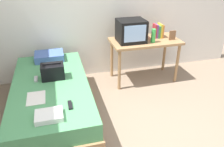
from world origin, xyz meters
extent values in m
plane|color=#84705B|center=(0.00, 0.00, 0.00)|extent=(8.00, 8.00, 0.00)
cube|color=silver|center=(0.00, 2.00, 1.30)|extent=(5.20, 0.10, 2.60)
cube|color=#9E754C|center=(-1.00, 0.83, 0.16)|extent=(1.00, 2.00, 0.32)
cube|color=#4C935B|center=(-1.00, 0.83, 0.42)|extent=(0.97, 1.94, 0.21)
cube|color=#9E754C|center=(0.60, 1.52, 0.72)|extent=(1.16, 0.60, 0.04)
cylinder|color=#9E754C|center=(0.08, 1.28, 0.35)|extent=(0.05, 0.05, 0.70)
cylinder|color=#9E754C|center=(1.12, 1.28, 0.35)|extent=(0.05, 0.05, 0.70)
cylinder|color=#9E754C|center=(0.08, 1.76, 0.35)|extent=(0.05, 0.05, 0.70)
cylinder|color=#9E754C|center=(1.12, 1.76, 0.35)|extent=(0.05, 0.05, 0.70)
cube|color=black|center=(0.34, 1.52, 0.92)|extent=(0.44, 0.38, 0.36)
cube|color=#8CB2E0|center=(0.34, 1.33, 0.93)|extent=(0.35, 0.01, 0.26)
cylinder|color=green|center=(0.67, 1.39, 0.85)|extent=(0.07, 0.07, 0.22)
cube|color=#B72D33|center=(0.79, 1.60, 0.86)|extent=(0.02, 0.14, 0.24)
cube|color=#7A3D89|center=(0.82, 1.60, 0.85)|extent=(0.03, 0.14, 0.23)
cube|color=#337F47|center=(0.86, 1.60, 0.84)|extent=(0.03, 0.17, 0.21)
cube|color=gold|center=(0.89, 1.60, 0.86)|extent=(0.03, 0.16, 0.24)
cube|color=#CC7233|center=(0.92, 1.60, 0.85)|extent=(0.03, 0.15, 0.22)
cube|color=brown|center=(1.03, 1.42, 0.82)|extent=(0.11, 0.02, 0.16)
cube|color=#4766AD|center=(-0.99, 1.61, 0.58)|extent=(0.44, 0.34, 0.11)
cube|color=black|center=(-0.95, 0.96, 0.63)|extent=(0.30, 0.20, 0.20)
cylinder|color=black|center=(-0.95, 0.96, 0.74)|extent=(0.24, 0.02, 0.02)
cube|color=white|center=(-1.17, 0.51, 0.53)|extent=(0.21, 0.29, 0.01)
cube|color=black|center=(-0.80, 0.26, 0.54)|extent=(0.04, 0.16, 0.02)
cube|color=#B7B7BC|center=(-1.18, 0.97, 0.54)|extent=(0.04, 0.14, 0.02)
cube|color=white|center=(-1.02, 0.10, 0.56)|extent=(0.28, 0.22, 0.06)
camera|label=1|loc=(-0.87, -1.83, 2.00)|focal=36.13mm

